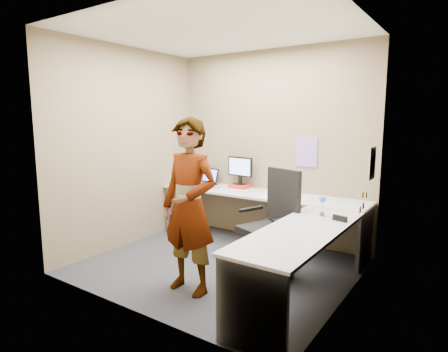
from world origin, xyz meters
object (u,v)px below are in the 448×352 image
Objects in this scene: desk at (266,216)px; person at (189,207)px; monitor at (240,168)px; office_chair at (272,233)px.

person is at bearing -105.67° from desk.
person reaches higher than desk.
monitor is 0.24× the size of person.
desk is 6.96× the size of monitor.
monitor is 1.54m from office_chair.
person reaches higher than monitor.
monitor is at bearing 137.99° from desk.
office_chair is 1.05m from person.
office_chair is (1.04, -1.00, -0.55)m from monitor.
desk is 1.22m from monitor.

